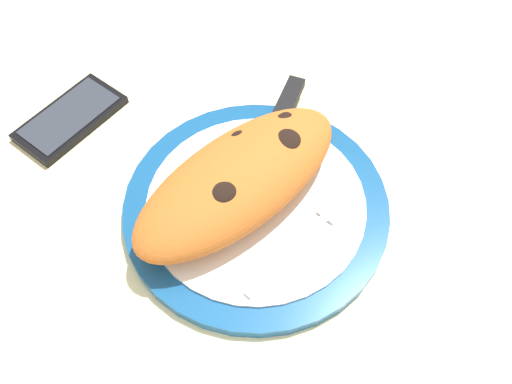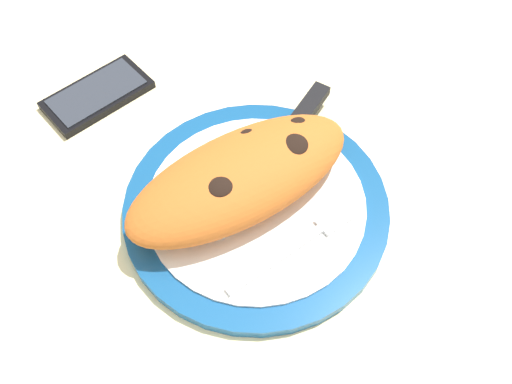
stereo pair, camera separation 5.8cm
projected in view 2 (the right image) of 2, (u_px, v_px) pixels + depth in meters
ground_plane at (256, 218)px, 62.24cm from camera, size 150.00×150.00×3.00cm
plate at (256, 207)px, 60.35cm from camera, size 28.25×28.25×1.62cm
calzone at (240, 177)px, 57.81cm from camera, size 26.10×12.62×5.85cm
fork at (303, 240)px, 56.90cm from camera, size 15.69×2.25×0.40cm
knife at (291, 132)px, 64.30cm from camera, size 22.23×10.76×1.20cm
smartphone at (97, 95)px, 69.61cm from camera, size 13.35×7.70×1.16cm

